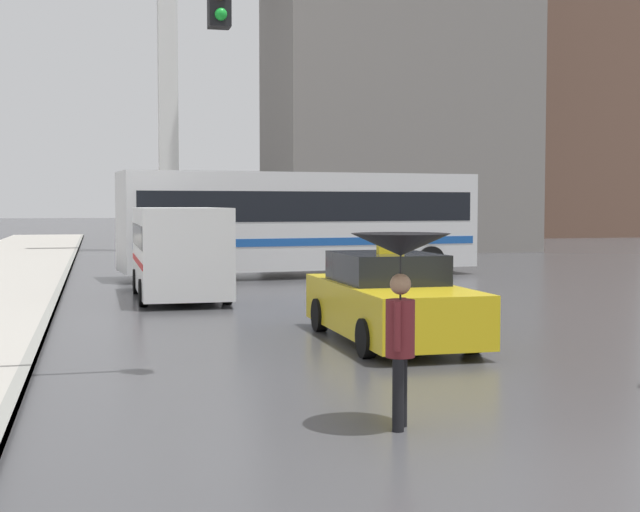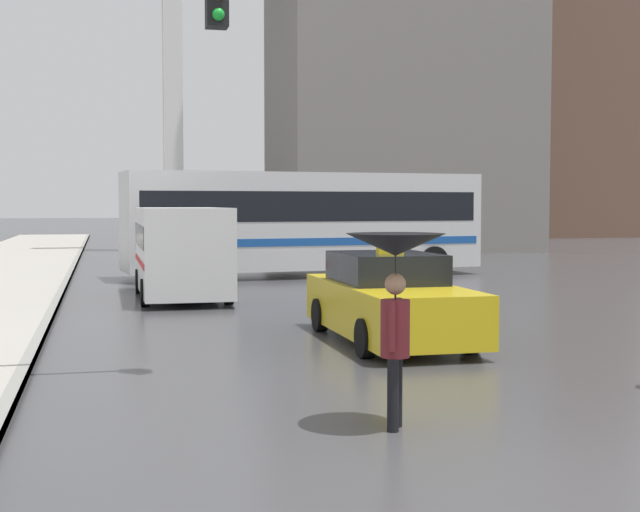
{
  "view_description": "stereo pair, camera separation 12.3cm",
  "coord_description": "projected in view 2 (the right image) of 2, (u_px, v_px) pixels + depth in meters",
  "views": [
    {
      "loc": [
        -3.4,
        -6.66,
        2.31
      ],
      "look_at": [
        0.41,
        8.48,
        1.4
      ],
      "focal_mm": 50.0,
      "sensor_mm": 36.0,
      "label": 1
    },
    {
      "loc": [
        -3.28,
        -6.69,
        2.31
      ],
      "look_at": [
        0.41,
        8.48,
        1.4
      ],
      "focal_mm": 50.0,
      "sensor_mm": 36.0,
      "label": 2
    }
  ],
  "objects": [
    {
      "name": "ground_plane",
      "position": [
        513.0,
        482.0,
        7.4
      ],
      "size": [
        300.0,
        300.0,
        0.0
      ],
      "primitive_type": "plane",
      "color": "#424244"
    },
    {
      "name": "monument_cross",
      "position": [
        172.0,
        38.0,
        42.67
      ],
      "size": [
        7.97,
        0.9,
        18.12
      ],
      "color": "white",
      "rests_on": "ground_plane"
    },
    {
      "name": "traffic_light",
      "position": [
        64.0,
        72.0,
        11.04
      ],
      "size": [
        3.48,
        0.38,
        5.68
      ],
      "color": "black",
      "rests_on": "ground_plane"
    },
    {
      "name": "taxi",
      "position": [
        389.0,
        300.0,
        14.99
      ],
      "size": [
        1.91,
        4.66,
        1.64
      ],
      "rotation": [
        0.0,
        0.0,
        3.14
      ],
      "color": "gold",
      "rests_on": "ground_plane"
    },
    {
      "name": "ambulance_van",
      "position": [
        181.0,
        248.0,
        21.79
      ],
      "size": [
        2.1,
        5.15,
        2.23
      ],
      "rotation": [
        0.0,
        0.0,
        3.14
      ],
      "color": "silver",
      "rests_on": "ground_plane"
    },
    {
      "name": "city_bus",
      "position": [
        305.0,
        219.0,
        28.5
      ],
      "size": [
        11.6,
        3.66,
        3.3
      ],
      "rotation": [
        0.0,
        0.0,
        -1.47
      ],
      "color": "silver",
      "rests_on": "ground_plane"
    },
    {
      "name": "pedestrian_with_umbrella",
      "position": [
        395.0,
        272.0,
        9.05
      ],
      "size": [
        1.02,
        1.02,
        2.01
      ],
      "rotation": [
        0.0,
        0.0,
        1.08
      ],
      "color": "black",
      "rests_on": "ground_plane"
    }
  ]
}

